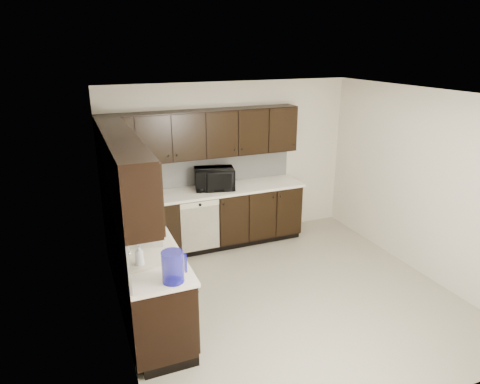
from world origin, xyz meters
name	(u,v)px	position (x,y,z in m)	size (l,w,h in m)	color
floor	(287,295)	(0.00, 0.00, 0.00)	(4.00, 4.00, 0.00)	#A19A85
ceiling	(295,95)	(0.00, 0.00, 2.50)	(4.00, 4.00, 0.00)	white
wall_back	(230,162)	(0.00, 2.00, 1.25)	(4.00, 0.02, 2.50)	beige
wall_left	(116,229)	(-2.00, 0.00, 1.25)	(0.02, 4.00, 2.50)	beige
wall_right	(422,183)	(2.00, 0.00, 1.25)	(0.02, 4.00, 2.50)	beige
wall_front	(415,287)	(0.00, -2.00, 1.25)	(4.00, 0.02, 2.50)	beige
lower_cabinets	(186,243)	(-1.01, 1.11, 0.41)	(3.00, 2.80, 0.90)	black
countertop	(184,209)	(-1.01, 1.11, 0.92)	(3.03, 2.83, 0.04)	white
backsplash	(164,188)	(-1.22, 1.32, 1.18)	(3.00, 2.80, 0.48)	#B5B5B0
upper_cabinets	(172,146)	(-1.10, 1.20, 1.77)	(3.00, 2.80, 0.70)	black
dishwasher	(200,223)	(-0.70, 1.41, 0.55)	(0.58, 0.04, 0.78)	beige
sink	(150,257)	(-1.68, -0.01, 0.88)	(0.54, 0.82, 0.42)	beige
microwave	(215,179)	(-0.37, 1.70, 1.10)	(0.58, 0.39, 0.32)	black
soap_bottle_a	(151,220)	(-1.54, 0.63, 1.04)	(0.09, 0.09, 0.19)	gray
soap_bottle_b	(139,255)	(-1.83, -0.29, 1.06)	(0.09, 0.09, 0.23)	gray
toaster_oven	(120,193)	(-1.75, 1.75, 1.04)	(0.33, 0.25, 0.21)	#B7B7B9
storage_bin	(141,235)	(-1.73, 0.23, 1.03)	(0.48, 0.36, 0.19)	silver
blue_pitcher	(173,267)	(-1.59, -0.70, 1.09)	(0.20, 0.20, 0.30)	#131099
teal_tumbler	(141,201)	(-1.53, 1.35, 1.03)	(0.08, 0.08, 0.18)	#0B6B7C
paper_towel_roll	(138,198)	(-1.57, 1.35, 1.08)	(0.13, 0.13, 0.28)	white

